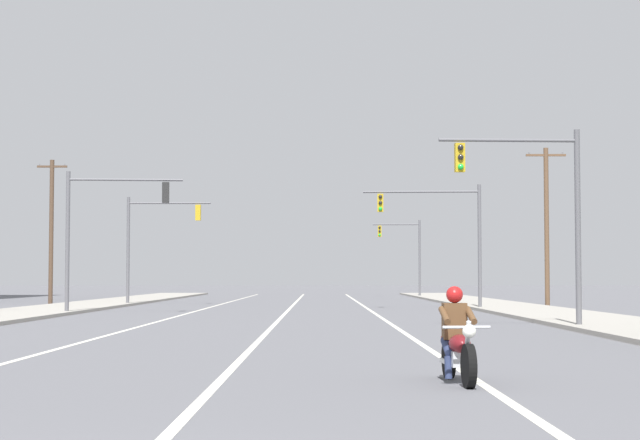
# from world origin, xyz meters

# --- Properties ---
(lane_stripe_center) EXTENTS (0.16, 100.00, 0.01)m
(lane_stripe_center) POSITION_xyz_m (-0.02, 45.00, 0.00)
(lane_stripe_center) COLOR beige
(lane_stripe_center) RESTS_ON ground
(lane_stripe_left) EXTENTS (0.16, 100.00, 0.01)m
(lane_stripe_left) POSITION_xyz_m (-4.31, 45.00, 0.00)
(lane_stripe_left) COLOR beige
(lane_stripe_left) RESTS_ON ground
(lane_stripe_right) EXTENTS (0.16, 100.00, 0.01)m
(lane_stripe_right) POSITION_xyz_m (3.95, 45.00, 0.00)
(lane_stripe_right) COLOR beige
(lane_stripe_right) RESTS_ON ground
(sidewalk_kerb_right) EXTENTS (4.40, 110.00, 0.14)m
(sidewalk_kerb_right) POSITION_xyz_m (11.18, 40.00, 0.07)
(sidewalk_kerb_right) COLOR #9E998E
(sidewalk_kerb_right) RESTS_ON ground
(sidewalk_kerb_left) EXTENTS (4.40, 110.00, 0.14)m
(sidewalk_kerb_left) POSITION_xyz_m (-11.18, 40.00, 0.07)
(sidewalk_kerb_left) COLOR #9E998E
(sidewalk_kerb_left) RESTS_ON ground
(motorcycle_with_rider) EXTENTS (0.70, 2.19, 1.46)m
(motorcycle_with_rider) POSITION_xyz_m (3.61, 9.37, 0.59)
(motorcycle_with_rider) COLOR black
(motorcycle_with_rider) RESTS_ON ground
(traffic_signal_near_right) EXTENTS (4.43, 0.54, 6.20)m
(traffic_signal_near_right) POSITION_xyz_m (8.30, 26.52, 4.07)
(traffic_signal_near_right) COLOR #56565B
(traffic_signal_near_right) RESTS_ON ground
(traffic_signal_near_left) EXTENTS (5.04, 0.62, 6.20)m
(traffic_signal_near_left) POSITION_xyz_m (-7.99, 40.12, 4.11)
(traffic_signal_near_left) COLOR #56565B
(traffic_signal_near_left) RESTS_ON ground
(traffic_signal_mid_right) EXTENTS (5.85, 0.48, 6.20)m
(traffic_signal_mid_right) POSITION_xyz_m (7.72, 46.77, 4.16)
(traffic_signal_mid_right) COLOR #56565B
(traffic_signal_mid_right) RESTS_ON ground
(traffic_signal_mid_left) EXTENTS (4.81, 0.37, 6.20)m
(traffic_signal_mid_left) POSITION_xyz_m (-8.11, 55.15, 4.09)
(traffic_signal_mid_left) COLOR #56565B
(traffic_signal_mid_left) RESTS_ON ground
(traffic_signal_far_right) EXTENTS (3.87, 0.37, 6.20)m
(traffic_signal_far_right) POSITION_xyz_m (8.47, 80.35, 4.03)
(traffic_signal_far_right) COLOR #56565B
(traffic_signal_far_right) RESTS_ON ground
(utility_pole_right_far) EXTENTS (2.19, 0.26, 8.70)m
(utility_pole_right_far) POSITION_xyz_m (13.95, 52.39, 4.56)
(utility_pole_right_far) COLOR brown
(utility_pole_right_far) RESTS_ON ground
(utility_pole_left_far) EXTENTS (1.80, 0.26, 8.65)m
(utility_pole_left_far) POSITION_xyz_m (-14.59, 58.01, 4.50)
(utility_pole_left_far) COLOR #4C3828
(utility_pole_left_far) RESTS_ON ground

